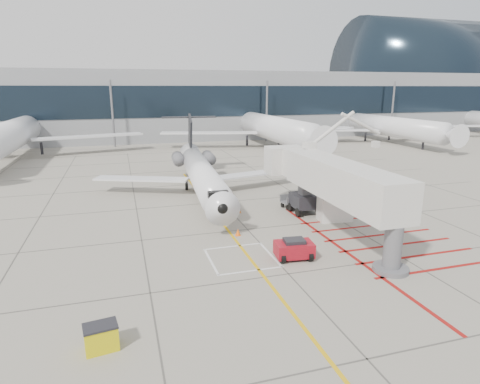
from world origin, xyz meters
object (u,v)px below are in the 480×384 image
object	(u,v)px
jet_bridge	(341,188)
spill_bin	(101,337)
pushback_tug	(294,248)
regional_jet	(204,164)

from	to	relation	value
jet_bridge	spill_bin	distance (m)	18.94
spill_bin	pushback_tug	bearing A→B (deg)	19.89
jet_bridge	spill_bin	bearing A→B (deg)	-150.66
jet_bridge	pushback_tug	bearing A→B (deg)	-148.89
jet_bridge	spill_bin	world-z (taller)	jet_bridge
spill_bin	regional_jet	bearing A→B (deg)	58.87
pushback_tug	spill_bin	distance (m)	13.07
regional_jet	spill_bin	distance (m)	23.03
jet_bridge	pushback_tug	size ratio (longest dim) A/B	7.60
pushback_tug	spill_bin	size ratio (longest dim) A/B	1.80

